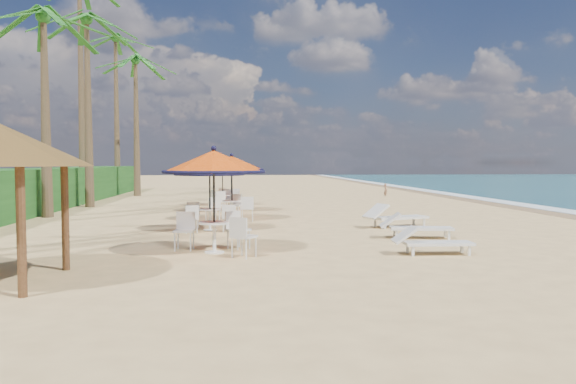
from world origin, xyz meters
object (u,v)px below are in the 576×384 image
(station_0, at_px, (215,175))
(lounger_near, at_px, (430,241))
(station_2, at_px, (232,171))
(station_4, at_px, (223,173))
(lounger_far, at_px, (394,216))
(station_3, at_px, (230,169))
(lounger_mid, at_px, (414,226))
(station_1, at_px, (209,176))

(station_0, bearing_deg, lounger_near, -8.06)
(station_2, distance_m, station_4, 6.98)
(station_4, xyz_separation_m, lounger_far, (5.65, -9.73, -1.21))
(station_3, xyz_separation_m, lounger_near, (4.60, -11.73, -1.49))
(lounger_mid, bearing_deg, lounger_near, -90.72)
(station_1, distance_m, lounger_near, 7.27)
(station_0, relative_size, station_4, 1.14)
(lounger_mid, bearing_deg, lounger_far, 95.13)
(station_3, bearing_deg, station_2, -88.24)
(station_0, distance_m, lounger_near, 5.07)
(station_0, height_order, lounger_mid, station_0)
(station_1, relative_size, station_4, 1.05)
(station_4, bearing_deg, lounger_mid, -66.22)
(station_3, bearing_deg, station_0, -91.03)
(lounger_near, bearing_deg, station_3, 113.73)
(station_1, distance_m, lounger_mid, 6.23)
(station_2, bearing_deg, station_4, 93.85)
(lounger_near, bearing_deg, station_2, 121.41)
(lounger_near, relative_size, lounger_far, 0.81)
(lounger_near, bearing_deg, lounger_mid, 82.00)
(station_2, distance_m, station_3, 3.67)
(station_1, xyz_separation_m, station_2, (0.67, 3.11, 0.11))
(station_2, relative_size, station_3, 0.98)
(lounger_near, height_order, lounger_far, lounger_far)
(station_1, relative_size, station_3, 0.92)
(station_0, xyz_separation_m, station_3, (0.20, 11.05, -0.00))
(station_4, bearing_deg, station_0, -89.37)
(station_2, xyz_separation_m, lounger_near, (4.49, -8.06, -1.45))
(station_4, xyz_separation_m, lounger_near, (4.96, -15.02, -1.27))
(station_2, relative_size, lounger_far, 1.07)
(station_2, distance_m, lounger_far, 6.03)
(station_3, relative_size, lounger_near, 1.35)
(station_1, xyz_separation_m, lounger_mid, (5.64, -2.28, -1.32))
(station_2, xyz_separation_m, station_4, (-0.47, 6.96, -0.19))
(station_1, bearing_deg, station_2, 77.85)
(station_1, height_order, lounger_mid, station_1)
(station_0, height_order, station_3, station_0)
(lounger_mid, distance_m, lounger_far, 2.63)
(station_2, bearing_deg, lounger_far, -28.10)
(station_0, distance_m, station_3, 11.05)
(station_2, bearing_deg, station_3, 91.76)
(station_0, relative_size, station_3, 1.00)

